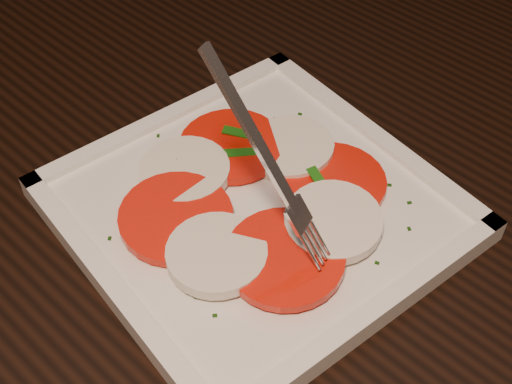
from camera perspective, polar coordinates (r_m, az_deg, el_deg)
The scene contains 5 objects.
ground at distance 1.37m, azimuth 0.12°, elevation -13.31°, with size 6.00×6.00×0.00m, color black.
table at distance 0.74m, azimuth 2.41°, elevation -0.06°, with size 1.29×0.94×0.75m.
plate at distance 0.58m, azimuth 0.00°, elevation -1.50°, with size 0.28×0.28×0.01m, color white.
caprese_salad at distance 0.57m, azimuth 0.00°, elevation -0.42°, with size 0.22×0.23×0.02m.
fork at distance 0.48m, azimuth -0.27°, elevation 2.85°, with size 0.04×0.10×0.16m, color white, non-canonical shape.
Camera 1 is at (-0.43, -0.52, 1.20)m, focal length 50.00 mm.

